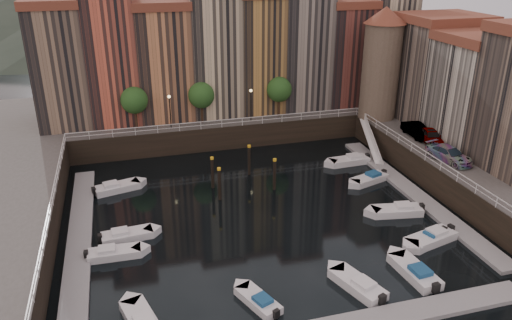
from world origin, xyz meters
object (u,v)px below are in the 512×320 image
object	(u,v)px
car_a	(431,137)
boat_left_1	(113,253)
gangway	(371,139)
corner_tower	(381,62)
boat_left_2	(126,235)
mooring_pilings	(239,173)
car_b	(416,131)
car_c	(449,155)

from	to	relation	value
car_a	boat_left_1	bearing A→B (deg)	-151.33
gangway	boat_left_1	world-z (taller)	gangway
boat_left_1	car_a	distance (m)	35.99
corner_tower	boat_left_2	distance (m)	37.52
corner_tower	mooring_pilings	size ratio (longest dim) A/B	2.15
corner_tower	boat_left_2	bearing A→B (deg)	-153.26
car_b	car_c	size ratio (longest dim) A/B	0.89
corner_tower	car_c	world-z (taller)	corner_tower
boat_left_2	car_b	size ratio (longest dim) A/B	1.00
car_a	car_c	bearing A→B (deg)	-89.32
gangway	boat_left_2	size ratio (longest dim) A/B	1.79
boat_left_1	car_a	xyz separation A→B (m)	(34.75, 8.71, 3.43)
corner_tower	car_a	size ratio (longest dim) A/B	3.02
boat_left_1	boat_left_2	distance (m)	2.74
corner_tower	car_b	size ratio (longest dim) A/B	2.98
boat_left_2	car_c	distance (m)	32.59
mooring_pilings	car_a	bearing A→B (deg)	-2.36
mooring_pilings	car_a	distance (m)	21.92
boat_left_2	car_c	bearing A→B (deg)	-2.75
gangway	car_c	size ratio (longest dim) A/B	1.60
corner_tower	car_c	size ratio (longest dim) A/B	2.65
gangway	boat_left_1	xyz separation A→B (m)	(-30.54, -14.30, -1.57)
corner_tower	car_b	distance (m)	10.21
mooring_pilings	car_c	xyz separation A→B (m)	(20.55, -5.94, 2.10)
corner_tower	car_b	xyz separation A→B (m)	(0.87, -7.88, -6.43)
mooring_pilings	gangway	bearing A→B (deg)	14.92
mooring_pilings	car_c	bearing A→B (deg)	-16.14
gangway	car_b	size ratio (longest dim) A/B	1.79
mooring_pilings	boat_left_1	xyz separation A→B (m)	(-12.96, -9.61, -1.30)
mooring_pilings	boat_left_1	distance (m)	16.18
mooring_pilings	car_b	world-z (taller)	car_b
gangway	car_b	bearing A→B (deg)	-41.83
gangway	mooring_pilings	world-z (taller)	gangway
corner_tower	car_b	bearing A→B (deg)	-83.68
car_b	car_c	world-z (taller)	car_b
boat_left_2	corner_tower	bearing A→B (deg)	21.94
mooring_pilings	car_a	size ratio (longest dim) A/B	1.41
boat_left_2	car_b	world-z (taller)	car_b
gangway	car_a	xyz separation A→B (m)	(4.21, -5.58, 1.86)
gangway	boat_left_2	xyz separation A→B (m)	(-29.43, -11.79, -1.56)
corner_tower	car_c	bearing A→B (deg)	-89.76
car_b	mooring_pilings	bearing A→B (deg)	-174.23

